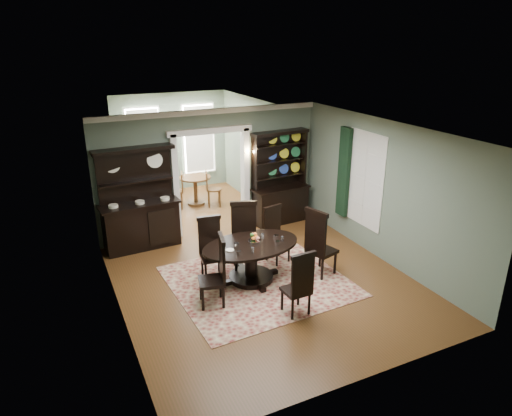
% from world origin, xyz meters
% --- Properties ---
extents(room, '(5.51, 6.01, 3.01)m').
position_xyz_m(room, '(0.00, 0.04, 1.58)').
color(room, brown).
rests_on(room, ground).
extents(parlor, '(3.51, 3.50, 3.01)m').
position_xyz_m(parlor, '(0.00, 5.53, 1.52)').
color(parlor, brown).
rests_on(parlor, ground).
extents(doorway_trim, '(2.08, 0.25, 2.57)m').
position_xyz_m(doorway_trim, '(0.00, 3.00, 1.62)').
color(doorway_trim, silver).
rests_on(doorway_trim, floor).
extents(right_window, '(0.15, 1.47, 2.12)m').
position_xyz_m(right_window, '(2.69, 0.93, 1.60)').
color(right_window, white).
rests_on(right_window, wall_right).
extents(wall_sconce, '(0.27, 0.21, 0.21)m').
position_xyz_m(wall_sconce, '(0.95, 2.85, 1.89)').
color(wall_sconce, '#B98331').
rests_on(wall_sconce, back_wall_right).
extents(rug, '(3.40, 3.17, 0.01)m').
position_xyz_m(rug, '(-0.11, 0.12, 0.01)').
color(rug, maroon).
rests_on(rug, floor).
extents(dining_table, '(2.07, 1.96, 0.78)m').
position_xyz_m(dining_table, '(-0.20, 0.25, 0.55)').
color(dining_table, black).
rests_on(dining_table, rug).
extents(centerpiece, '(1.23, 0.79, 0.20)m').
position_xyz_m(centerpiece, '(-0.11, 0.29, 0.84)').
color(centerpiece, silver).
rests_on(centerpiece, dining_table).
extents(chair_far_left, '(0.52, 0.50, 1.26)m').
position_xyz_m(chair_far_left, '(-0.85, 0.77, 0.66)').
color(chair_far_left, black).
rests_on(chair_far_left, rug).
extents(chair_far_mid, '(0.66, 0.65, 1.44)m').
position_xyz_m(chair_far_mid, '(-0.11, 0.79, 0.76)').
color(chair_far_mid, black).
rests_on(chair_far_mid, rug).
extents(chair_far_right, '(0.54, 0.52, 1.23)m').
position_xyz_m(chair_far_right, '(0.63, 0.83, 0.64)').
color(chair_far_right, black).
rests_on(chair_far_right, rug).
extents(chair_end_left, '(0.56, 0.58, 1.32)m').
position_xyz_m(chair_end_left, '(-1.10, -0.29, 0.70)').
color(chair_end_left, black).
rests_on(chair_end_left, rug).
extents(chair_end_right, '(0.63, 0.65, 1.44)m').
position_xyz_m(chair_end_right, '(1.08, -0.16, 0.76)').
color(chair_end_right, black).
rests_on(chair_end_right, rug).
extents(chair_near, '(0.48, 0.45, 1.23)m').
position_xyz_m(chair_near, '(0.03, -1.24, 0.65)').
color(chair_near, black).
rests_on(chair_near, rug).
extents(sideboard, '(1.79, 0.72, 2.31)m').
position_xyz_m(sideboard, '(-1.82, 2.73, 0.81)').
color(sideboard, black).
rests_on(sideboard, floor).
extents(welsh_dresser, '(1.56, 0.68, 2.38)m').
position_xyz_m(welsh_dresser, '(1.76, 2.74, 0.86)').
color(welsh_dresser, black).
rests_on(welsh_dresser, floor).
extents(parlor_table, '(0.89, 0.89, 0.83)m').
position_xyz_m(parlor_table, '(0.19, 4.90, 0.54)').
color(parlor_table, '#533417').
rests_on(parlor_table, parlor_floor).
extents(parlor_chair_left, '(0.48, 0.47, 1.03)m').
position_xyz_m(parlor_chair_left, '(-0.35, 4.80, 0.55)').
color(parlor_chair_left, '#533417').
rests_on(parlor_chair_left, parlor_floor).
extents(parlor_chair_right, '(0.47, 0.46, 1.03)m').
position_xyz_m(parlor_chair_right, '(0.55, 4.58, 0.55)').
color(parlor_chair_right, '#533417').
rests_on(parlor_chair_right, parlor_floor).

